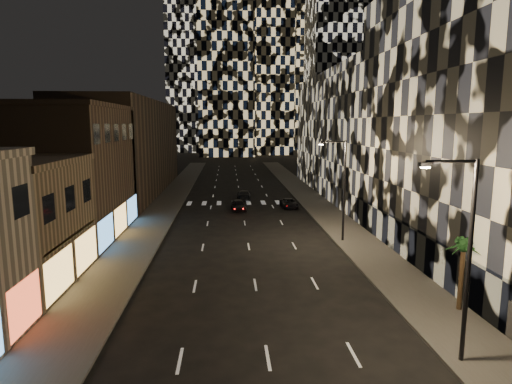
{
  "coord_description": "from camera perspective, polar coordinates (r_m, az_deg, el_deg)",
  "views": [
    {
      "loc": [
        -1.73,
        -7.07,
        10.58
      ],
      "look_at": [
        0.15,
        21.61,
        6.0
      ],
      "focal_mm": 30.0,
      "sensor_mm": 36.0,
      "label": 1
    }
  ],
  "objects": [
    {
      "name": "car_dark_oncoming",
      "position": [
        60.42,
        -1.59,
        -0.38
      ],
      "size": [
        2.06,
        4.72,
        1.35
      ],
      "primitive_type": "imported",
      "rotation": [
        0.0,
        0.0,
        3.11
      ],
      "color": "black",
      "rests_on": "ground"
    },
    {
      "name": "streetlight_far",
      "position": [
        38.77,
        11.36,
        1.13
      ],
      "size": [
        2.55,
        0.25,
        9.0
      ],
      "color": "black",
      "rests_on": "sidewalk_right"
    },
    {
      "name": "tower_center_low",
      "position": [
        151.63,
        -4.07,
        23.12
      ],
      "size": [
        18.0,
        18.0,
        95.0
      ],
      "primitive_type": "cube",
      "color": "black",
      "rests_on": "ground"
    },
    {
      "name": "palm_tree",
      "position": [
        26.69,
        25.91,
        -7.03
      ],
      "size": [
        2.09,
        2.14,
        4.19
      ],
      "color": "#47331E",
      "rests_on": "sidewalk_right"
    },
    {
      "name": "midrise_base",
      "position": [
        35.72,
        19.64,
        -6.21
      ],
      "size": [
        0.6,
        25.0,
        3.0
      ],
      "primitive_type": "cube",
      "color": "#383838",
      "rests_on": "ground"
    },
    {
      "name": "sidewalk_left",
      "position": [
        58.61,
        -11.81,
        -1.46
      ],
      "size": [
        4.0,
        120.0,
        0.15
      ],
      "primitive_type": "cube",
      "color": "#47443F",
      "rests_on": "ground"
    },
    {
      "name": "car_dark_rightlane",
      "position": [
        54.63,
        4.43,
        -1.52
      ],
      "size": [
        2.13,
        4.27,
        1.16
      ],
      "primitive_type": "imported",
      "rotation": [
        0.0,
        0.0,
        0.05
      ],
      "color": "black",
      "rests_on": "ground"
    },
    {
      "name": "retail_filler_left",
      "position": [
        68.88,
        -16.64,
        5.7
      ],
      "size": [
        10.0,
        40.0,
        14.0
      ],
      "primitive_type": "cube",
      "color": "#4B3A2A",
      "rests_on": "ground"
    },
    {
      "name": "curb_right",
      "position": [
        58.82,
        5.73,
        -1.28
      ],
      "size": [
        0.2,
        120.0,
        0.15
      ],
      "primitive_type": "cube",
      "color": "#4C4C47",
      "rests_on": "ground"
    },
    {
      "name": "sidewalk_right",
      "position": [
        59.2,
        7.74,
        -1.25
      ],
      "size": [
        4.0,
        120.0,
        0.15
      ],
      "primitive_type": "cube",
      "color": "#47443F",
      "rests_on": "ground"
    },
    {
      "name": "car_dark_midlane",
      "position": [
        52.76,
        -2.35,
        -1.76
      ],
      "size": [
        2.03,
        4.17,
        1.37
      ],
      "primitive_type": "imported",
      "rotation": [
        0.0,
        0.0,
        0.11
      ],
      "color": "black",
      "rests_on": "ground"
    },
    {
      "name": "curb_left",
      "position": [
        58.35,
        -9.76,
        -1.45
      ],
      "size": [
        0.2,
        120.0,
        0.15
      ],
      "primitive_type": "cube",
      "color": "#4C4C47",
      "rests_on": "ground"
    },
    {
      "name": "retail_brown",
      "position": [
        43.59,
        -24.26,
        2.22
      ],
      "size": [
        10.0,
        15.0,
        12.0
      ],
      "primitive_type": "cube",
      "color": "#4B3A2A",
      "rests_on": "ground"
    },
    {
      "name": "streetlight_near",
      "position": [
        20.5,
        26.05,
        -6.66
      ],
      "size": [
        2.55,
        0.25,
        9.0
      ],
      "color": "black",
      "rests_on": "sidewalk_right"
    },
    {
      "name": "midrise_filler_right",
      "position": [
        67.67,
        15.11,
        7.41
      ],
      "size": [
        16.0,
        40.0,
        18.0
      ],
      "primitive_type": "cube",
      "color": "#232326",
      "rests_on": "ground"
    }
  ]
}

